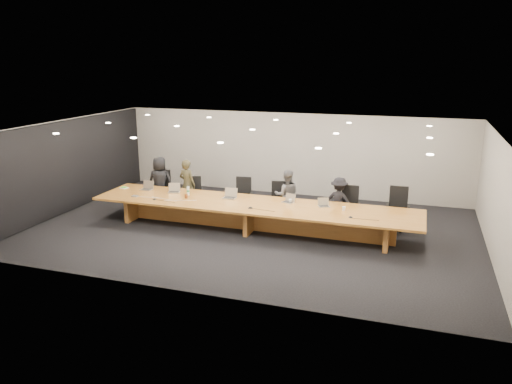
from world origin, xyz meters
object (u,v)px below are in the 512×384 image
chair_far_right (398,208)px  laptop_e (324,203)px  chair_mid_left (242,196)px  chair_far_left (161,188)px  laptop_b (174,188)px  paper_cup_near (290,201)px  chair_mid_right (279,200)px  laptop_a (146,185)px  person_a (160,182)px  laptop_d (288,198)px  laptop_c (229,193)px  paper_cup_far (344,209)px  person_c (287,195)px  chair_left (194,193)px  amber_mug (186,196)px  mic_left (154,199)px  mic_center (250,208)px  chair_right (349,206)px  person_b (187,185)px  water_bottle (188,191)px  mic_right (351,217)px  conference_table (253,212)px  person_d (339,201)px  av_box (135,196)px

chair_far_right → laptop_e: (-1.86, -0.98, 0.27)m
chair_mid_left → chair_far_right: chair_far_right is taller
chair_far_left → laptop_b: (0.92, -0.88, 0.30)m
laptop_e → paper_cup_near: 0.97m
chair_mid_right → laptop_a: bearing=179.1°
person_a → laptop_d: (4.37, -0.77, 0.06)m
laptop_c → paper_cup_far: laptop_c is taller
person_a → person_c: (4.12, 0.02, -0.07)m
chair_left → amber_mug: chair_left is taller
chair_far_right → mic_left: chair_far_right is taller
chair_far_left → mic_left: 1.91m
laptop_c → laptop_a: bearing=177.8°
laptop_a → mic_center: 3.67m
chair_right → person_b: (-4.98, -0.03, 0.22)m
chair_right → chair_left: bearing=-179.7°
chair_left → water_bottle: 1.06m
laptop_e → water_bottle: size_ratio=1.20×
chair_far_left → paper_cup_far: chair_far_left is taller
mic_right → conference_table: bearing=172.0°
person_d → chair_far_left: bearing=10.7°
person_a → mic_right: (6.18, -1.56, -0.04)m
laptop_e → amber_mug: 3.88m
laptop_d → mic_center: laptop_d is taller
chair_far_right → laptop_e: chair_far_right is taller
chair_far_right → paper_cup_far: bearing=-140.0°
laptop_a → mic_center: laptop_a is taller
av_box → paper_cup_near: bearing=9.8°
chair_right → paper_cup_far: 1.10m
person_d → amber_mug: (-4.11, -1.30, 0.12)m
chair_left → laptop_b: (-0.24, -0.82, 0.36)m
laptop_d → mic_left: (-3.62, -0.90, -0.11)m
chair_mid_right → laptop_d: 1.02m
person_a → person_d: 5.63m
laptop_e → chair_far_right: bearing=3.6°
person_a → person_b: (0.93, 0.02, -0.02)m
chair_mid_left → person_b: 1.79m
chair_mid_left → laptop_b: 2.06m
amber_mug → mic_left: size_ratio=0.96×
laptop_a → laptop_c: 2.71m
person_c → chair_far_left: bearing=-19.4°
person_b → laptop_e: (4.45, -0.88, 0.08)m
laptop_d → av_box: size_ratio=1.70×
chair_mid_right → person_d: (1.76, -0.01, 0.13)m
chair_right → mic_left: chair_right is taller
laptop_c → laptop_e: bearing=0.5°
laptop_d → paper_cup_far: (1.57, -0.26, -0.07)m
person_a → av_box: 1.57m
person_d → laptop_d: bearing=44.0°
water_bottle → av_box: water_bottle is taller
chair_left → person_a: person_a is taller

